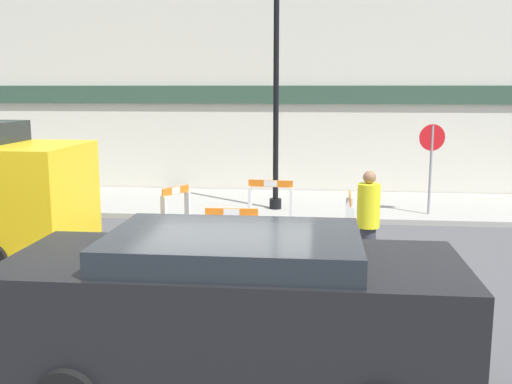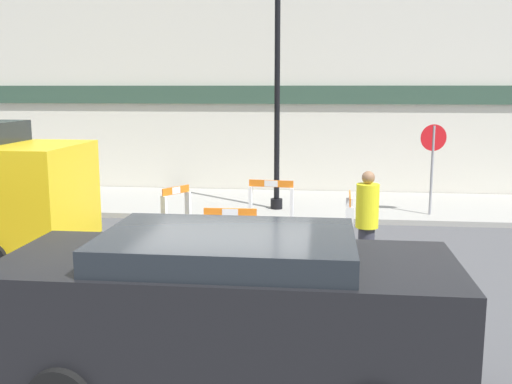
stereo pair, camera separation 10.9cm
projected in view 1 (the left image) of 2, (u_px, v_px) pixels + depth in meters
ground_plane at (228, 287)px, 9.13m from camera, size 60.00×60.00×0.00m
sidewalk_slab at (265, 204)px, 15.30m from camera, size 18.00×3.61×0.12m
storefront_facade at (272, 96)px, 16.68m from camera, size 18.00×0.22×5.50m
streetlamp_post at (276, 54)px, 13.79m from camera, size 0.44×0.44×5.70m
stop_sign at (431, 154)px, 13.55m from camera, size 0.59×0.14×2.06m
barricade_0 at (270, 201)px, 12.91m from camera, size 0.98×0.22×1.04m
barricade_1 at (176, 211)px, 12.06m from camera, size 0.50×0.68×1.04m
barricade_2 at (232, 241)px, 9.45m from camera, size 0.84×0.16×1.14m
barricade_3 at (350, 220)px, 11.08m from camera, size 0.16×0.94×1.06m
traffic_cone_0 at (194, 242)px, 10.37m from camera, size 0.30×0.30×0.75m
traffic_cone_1 at (319, 244)px, 10.31m from camera, size 0.30×0.30×0.70m
traffic_cone_2 at (154, 248)px, 10.45m from camera, size 0.30×0.30×0.50m
traffic_cone_3 at (149, 241)px, 10.95m from camera, size 0.30×0.30×0.47m
traffic_cone_4 at (161, 258)px, 9.71m from camera, size 0.30×0.30×0.58m
person_worker at (368, 221)px, 9.40m from camera, size 0.50×0.50×1.73m
parked_car_1 at (234, 303)px, 5.85m from camera, size 4.38×1.93×1.62m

